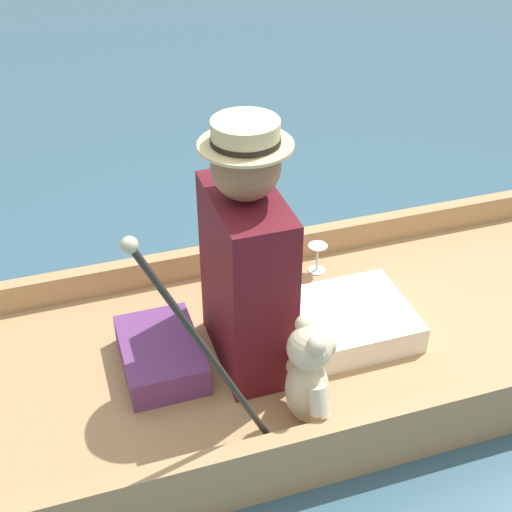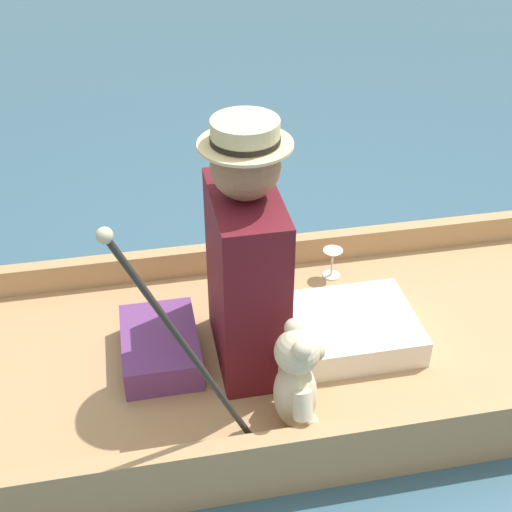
# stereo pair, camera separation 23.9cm
# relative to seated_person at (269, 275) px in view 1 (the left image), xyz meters

# --- Properties ---
(ground_plane) EXTENTS (16.00, 16.00, 0.00)m
(ground_plane) POSITION_rel_seated_person_xyz_m (-0.02, 0.13, -0.47)
(ground_plane) COLOR #385B70
(punt_boat) EXTENTS (1.12, 2.91, 0.25)m
(punt_boat) POSITION_rel_seated_person_xyz_m (-0.02, 0.13, -0.40)
(punt_boat) COLOR tan
(punt_boat) RESTS_ON ground_plane
(seat_cushion) EXTENTS (0.39, 0.27, 0.12)m
(seat_cushion) POSITION_rel_seated_person_xyz_m (-0.03, -0.40, -0.29)
(seat_cushion) COLOR #6B3875
(seat_cushion) RESTS_ON punt_boat
(seated_person) EXTENTS (0.44, 0.78, 0.93)m
(seated_person) POSITION_rel_seated_person_xyz_m (0.00, 0.00, 0.00)
(seated_person) COLOR white
(seated_person) RESTS_ON punt_boat
(teddy_bear) EXTENTS (0.28, 0.16, 0.40)m
(teddy_bear) POSITION_rel_seated_person_xyz_m (0.35, 0.01, -0.16)
(teddy_bear) COLOR beige
(teddy_bear) RESTS_ON punt_boat
(wine_glass) EXTENTS (0.08, 0.08, 0.13)m
(wine_glass) POSITION_rel_seated_person_xyz_m (-0.41, 0.36, -0.25)
(wine_glass) COLOR silver
(wine_glass) RESTS_ON punt_boat
(walking_cane) EXTENTS (0.04, 0.42, 0.89)m
(walking_cane) POSITION_rel_seated_person_xyz_m (0.44, -0.35, 0.16)
(walking_cane) COLOR #2D2823
(walking_cane) RESTS_ON punt_boat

